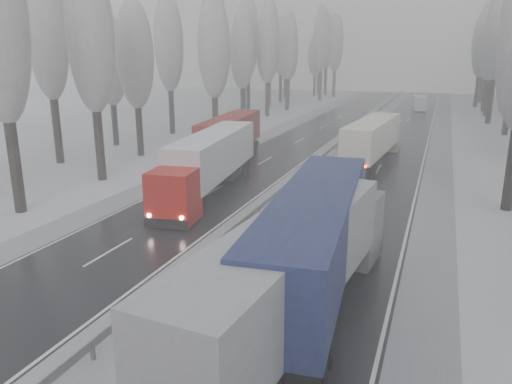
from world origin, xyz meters
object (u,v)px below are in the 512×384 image
Objects in this scene: box_truck_distant at (419,103)px; truck_red_red at (227,137)px; truck_grey_tarp at (299,263)px; truck_cream_box at (375,138)px; truck_red_white at (209,160)px; truck_blue_box at (319,229)px.

truck_red_red is at bearing -111.72° from box_truck_distant.
truck_grey_tarp is 1.07× the size of truck_cream_box.
box_truck_distant is 0.42× the size of truck_red_white.
truck_red_white is (-9.61, -14.57, 0.08)m from truck_cream_box.
truck_cream_box is 2.30× the size of box_truck_distant.
truck_cream_box is 0.97× the size of truck_red_white.
truck_red_red is at bearing 117.36° from truck_blue_box.
truck_grey_tarp is 1.03× the size of truck_red_white.
truck_red_white is (-10.76, 11.82, -0.17)m from truck_blue_box.
truck_grey_tarp is 29.91m from truck_cream_box.
truck_blue_box is (-0.12, 3.49, 0.09)m from truck_grey_tarp.
truck_red_white is at bearing -79.68° from truck_red_red.
truck_grey_tarp is at bearing -92.93° from truck_blue_box.
box_truck_distant is at bearing 92.35° from truck_cream_box.
box_truck_distant is at bearing 72.72° from truck_red_white.
box_truck_distant is (0.40, 74.81, -1.35)m from truck_blue_box.
truck_cream_box is 17.46m from truck_red_white.
truck_grey_tarp reaches higher than truck_red_white.
truck_blue_box is at bearing 97.34° from truck_grey_tarp.
truck_grey_tarp is 1.06× the size of truck_red_red.
truck_red_red reaches higher than truck_cream_box.
truck_blue_box reaches higher than truck_red_white.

